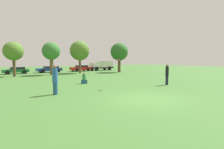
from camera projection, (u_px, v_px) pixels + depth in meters
The scene contains 13 objects.
ground_plane at pixel (145, 99), 9.88m from camera, with size 120.00×120.00×0.00m, color #3D6B2D.
person_thrower at pixel (55, 79), 11.10m from camera, with size 0.35×0.35×1.97m.
person_catcher at pixel (167, 74), 15.46m from camera, with size 0.29×0.29×1.91m.
frisbee at pixel (118, 60), 13.46m from camera, with size 0.28×0.28×0.06m.
bystander_sitting at pixel (84, 79), 16.33m from camera, with size 0.47×0.39×1.06m.
tree_1 at pixel (13, 51), 23.14m from camera, with size 2.60×2.60×4.82m.
tree_2 at pixel (51, 51), 25.84m from camera, with size 2.71×2.71×5.05m.
tree_3 at pixel (80, 51), 29.38m from camera, with size 3.40×3.40×5.63m.
tree_4 at pixel (119, 52), 31.68m from camera, with size 3.32×3.32×5.52m.
parked_car_green at pixel (16, 70), 28.16m from camera, with size 4.00×2.03×1.13m.
parked_car_blue at pixel (50, 69), 31.47m from camera, with size 4.54×2.13×1.16m.
parked_car_red at pixel (81, 68), 34.80m from camera, with size 4.11×2.22×1.24m.
delivery_truck_white at pixel (102, 65), 38.13m from camera, with size 5.64×2.47×2.11m.
Camera 1 is at (-7.14, -6.89, 2.27)m, focal length 27.01 mm.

